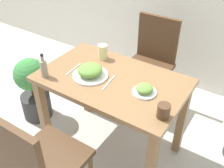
% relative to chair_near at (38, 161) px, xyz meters
% --- Properties ---
extents(ground_plane, '(16.00, 16.00, 0.00)m').
position_rel_chair_near_xyz_m(ground_plane, '(0.06, 0.70, -0.52)').
color(ground_plane, '#B7B2A8').
extents(dining_table, '(1.05, 0.65, 0.73)m').
position_rel_chair_near_xyz_m(dining_table, '(0.06, 0.70, 0.09)').
color(dining_table, olive).
rests_on(dining_table, ground_plane).
extents(chair_near, '(0.42, 0.42, 0.91)m').
position_rel_chair_near_xyz_m(chair_near, '(0.00, 0.00, 0.00)').
color(chair_near, '#4C331E').
rests_on(chair_near, ground_plane).
extents(chair_far, '(0.42, 0.42, 0.91)m').
position_rel_chair_near_xyz_m(chair_far, '(0.03, 1.43, 0.00)').
color(chair_far, '#4C331E').
rests_on(chair_far, ground_plane).
extents(food_plate, '(0.26, 0.26, 0.09)m').
position_rel_chair_near_xyz_m(food_plate, '(-0.09, 0.64, 0.25)').
color(food_plate, white).
rests_on(food_plate, dining_table).
extents(side_plate, '(0.16, 0.16, 0.06)m').
position_rel_chair_near_xyz_m(side_plate, '(0.33, 0.68, 0.24)').
color(side_plate, white).
rests_on(side_plate, dining_table).
extents(drink_cup, '(0.08, 0.08, 0.09)m').
position_rel_chair_near_xyz_m(drink_cup, '(0.53, 0.53, 0.25)').
color(drink_cup, '#4C331E').
rests_on(drink_cup, dining_table).
extents(juice_glass, '(0.08, 0.08, 0.12)m').
position_rel_chair_near_xyz_m(juice_glass, '(-0.15, 0.90, 0.27)').
color(juice_glass, beige).
rests_on(juice_glass, dining_table).
extents(sauce_bottle, '(0.05, 0.05, 0.19)m').
position_rel_chair_near_xyz_m(sauce_bottle, '(-0.35, 0.46, 0.28)').
color(sauce_bottle, gray).
rests_on(sauce_bottle, dining_table).
extents(fork_utensil, '(0.02, 0.18, 0.00)m').
position_rel_chair_near_xyz_m(fork_utensil, '(-0.24, 0.64, 0.21)').
color(fork_utensil, silver).
rests_on(fork_utensil, dining_table).
extents(spoon_utensil, '(0.03, 0.19, 0.00)m').
position_rel_chair_near_xyz_m(spoon_utensil, '(0.07, 0.64, 0.21)').
color(spoon_utensil, silver).
rests_on(spoon_utensil, dining_table).
extents(potted_plant_left, '(0.30, 0.30, 0.63)m').
position_rel_chair_near_xyz_m(potted_plant_left, '(-0.78, 0.65, -0.18)').
color(potted_plant_left, '#333333').
rests_on(potted_plant_left, ground_plane).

